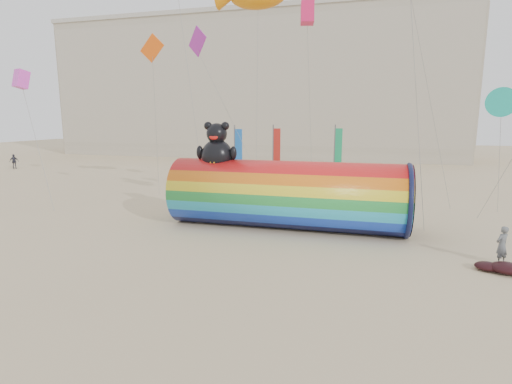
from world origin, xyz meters
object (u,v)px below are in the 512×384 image
(kite_handler, at_px, (502,245))
(hotel_building, at_px, (255,88))
(windsock_assembly, at_px, (286,193))
(fabric_bundle, at_px, (512,269))

(kite_handler, bearing_deg, hotel_building, -101.52)
(windsock_assembly, distance_m, fabric_bundle, 10.33)
(hotel_building, xyz_separation_m, kite_handler, (22.55, -44.51, -9.54))
(windsock_assembly, relative_size, kite_handler, 7.86)
(hotel_building, xyz_separation_m, windsock_assembly, (13.31, -41.45, -8.45))
(kite_handler, bearing_deg, fabric_bundle, 58.84)
(hotel_building, relative_size, kite_handler, 39.09)
(windsock_assembly, distance_m, kite_handler, 9.79)
(hotel_building, bearing_deg, kite_handler, -63.13)
(windsock_assembly, bearing_deg, fabric_bundle, -23.33)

